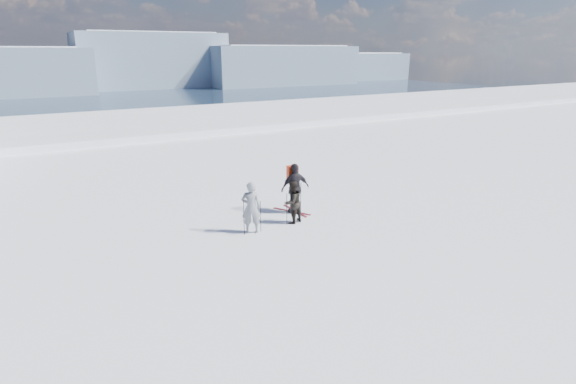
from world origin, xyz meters
name	(u,v)px	position (x,y,z in m)	size (l,w,h in m)	color
lake_basin	(169,194)	(0.00, 30.00, -6.50)	(820.00, 820.00, 71.62)	white
far_mountain_range	(75,65)	(29.60, 454.78, -7.19)	(770.00, 110.00, 53.00)	slate
skier_grey	(251,208)	(-3.64, 3.70, 0.94)	(0.68, 0.45, 1.87)	gray
skier_dark	(292,202)	(-1.91, 3.80, 0.81)	(0.78, 0.61, 1.61)	black
skier_pack	(295,188)	(-1.25, 4.72, 1.01)	(1.18, 0.49, 2.01)	black
backpack	(293,154)	(-1.23, 4.97, 2.34)	(0.43, 0.24, 0.66)	red
ski_poles	(281,207)	(-2.28, 3.99, 0.62)	(2.97, 1.09, 1.32)	black
skis_loose	(293,211)	(-1.26, 4.85, 0.01)	(0.95, 1.70, 0.03)	black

